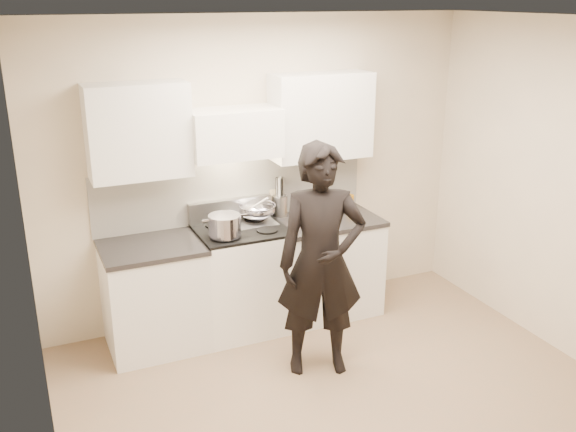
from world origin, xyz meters
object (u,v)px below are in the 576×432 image
Objects in this scene: counter_right at (326,265)px; wok at (257,210)px; stove at (242,278)px; utensil_crock at (280,204)px; person at (321,261)px.

counter_right is 2.30× the size of wok.
stove is 0.83m from counter_right.
stove is 0.77m from utensil_crock.
counter_right is 0.87m from wok.
person is (-0.13, -1.11, -0.11)m from utensil_crock.
utensil_crock is 1.12m from person.
utensil_crock is (-0.36, 0.24, 0.57)m from counter_right.
person reaches higher than utensil_crock.
stove is at bearing -152.60° from utensil_crock.
utensil_crock reaches higher than stove.
counter_right is 2.54× the size of utensil_crock.
wok is 0.22× the size of person.
person is (0.33, -0.87, 0.44)m from stove.
wok is 0.29m from utensil_crock.
person is (-0.50, -0.87, 0.46)m from counter_right.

